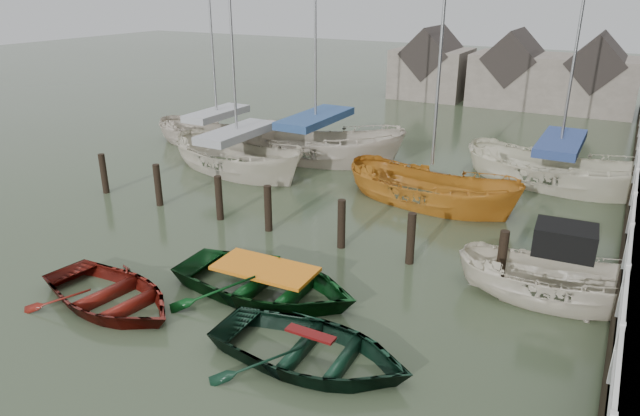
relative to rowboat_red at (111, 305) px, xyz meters
The scene contains 12 objects.
ground 3.01m from the rowboat_red, 48.43° to the left, with size 120.00×120.00×0.00m, color #313D26.
mooring_pilings 5.35m from the rowboat_red, 80.43° to the left, with size 13.72×0.22×1.80m.
far_sheds 28.46m from the rowboat_red, 84.27° to the left, with size 14.00×4.08×4.39m.
rowboat_red is the anchor object (origin of this frame).
rowboat_green 3.51m from the rowboat_red, 36.19° to the left, with size 3.27×4.57×0.95m, color black.
rowboat_dkgreen 5.03m from the rowboat_red, ahead, with size 2.89×4.05×0.84m, color black.
motorboat 10.14m from the rowboat_red, 29.78° to the left, with size 4.58×1.99×2.67m.
sailboat_a 10.12m from the rowboat_red, 109.82° to the left, with size 6.98×3.82×11.46m.
sailboat_b 12.50m from the rowboat_red, 97.36° to the left, with size 7.87×3.87×11.12m.
sailboat_c 10.65m from the rowboat_red, 66.70° to the left, with size 6.54×3.40×11.27m.
sailboat_d 15.64m from the rowboat_red, 60.86° to the left, with size 7.26×3.95×12.78m.
sailboat_e 13.90m from the rowboat_red, 118.20° to the left, with size 6.34×2.90×10.69m.
Camera 1 is at (7.58, -9.82, 6.80)m, focal length 32.00 mm.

